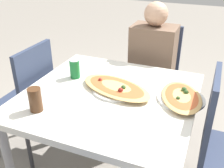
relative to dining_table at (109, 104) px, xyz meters
name	(u,v)px	position (x,y,z in m)	size (l,w,h in m)	color
dining_table	(109,104)	(0.00, 0.00, 0.00)	(1.00, 0.98, 0.73)	silver
chair_far_seated	(154,74)	(0.08, 0.83, -0.15)	(0.40, 0.40, 0.93)	#2D3851
chair_side_left	(27,99)	(-0.69, 0.05, -0.15)	(0.40, 0.40, 0.93)	#2D3851
person_seated	(152,62)	(0.08, 0.71, 0.01)	(0.35, 0.27, 1.16)	#2D2D38
pizza_main	(116,88)	(0.02, 0.05, 0.10)	(0.53, 0.38, 0.05)	white
soda_can	(75,69)	(-0.30, 0.12, 0.14)	(0.07, 0.07, 0.12)	#197233
drink_glass	(35,100)	(-0.29, -0.31, 0.14)	(0.07, 0.07, 0.13)	#4C2D19
pizza_second	(181,97)	(0.41, 0.09, 0.09)	(0.32, 0.42, 0.06)	white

